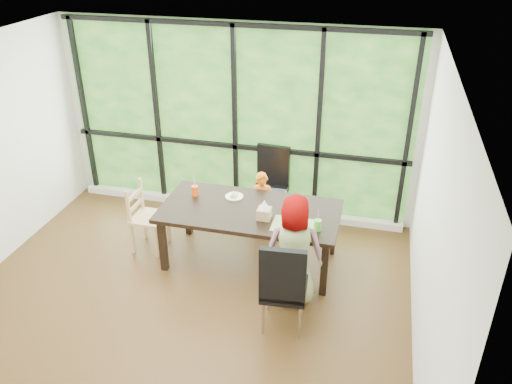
{
  "coord_description": "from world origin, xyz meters",
  "views": [
    {
      "loc": [
        1.9,
        -4.22,
        3.86
      ],
      "look_at": [
        0.63,
        0.85,
        1.05
      ],
      "focal_mm": 36.28,
      "sensor_mm": 36.0,
      "label": 1
    }
  ],
  "objects_px": {
    "child_older": "(293,251)",
    "child_toddler": "(262,205)",
    "chair_window_leather": "(269,187)",
    "tissue_box": "(264,213)",
    "dining_table": "(250,236)",
    "chair_interior_leather": "(284,283)",
    "plate_far": "(234,197)",
    "plate_near": "(293,224)",
    "chair_end_beech": "(149,218)",
    "green_cup": "(318,225)",
    "orange_cup": "(195,191)"
  },
  "relations": [
    {
      "from": "chair_end_beech",
      "to": "tissue_box",
      "type": "bearing_deg",
      "value": -94.15
    },
    {
      "from": "chair_interior_leather",
      "to": "dining_table",
      "type": "bearing_deg",
      "value": -62.92
    },
    {
      "from": "chair_interior_leather",
      "to": "chair_end_beech",
      "type": "relative_size",
      "value": 1.2
    },
    {
      "from": "green_cup",
      "to": "child_toddler",
      "type": "bearing_deg",
      "value": 133.46
    },
    {
      "from": "chair_window_leather",
      "to": "plate_far",
      "type": "height_order",
      "value": "chair_window_leather"
    },
    {
      "from": "dining_table",
      "to": "plate_far",
      "type": "bearing_deg",
      "value": 137.22
    },
    {
      "from": "child_older",
      "to": "tissue_box",
      "type": "xyz_separation_m",
      "value": [
        -0.42,
        0.42,
        0.16
      ]
    },
    {
      "from": "child_toddler",
      "to": "tissue_box",
      "type": "relative_size",
      "value": 6.0
    },
    {
      "from": "chair_window_leather",
      "to": "tissue_box",
      "type": "height_order",
      "value": "chair_window_leather"
    },
    {
      "from": "child_older",
      "to": "chair_end_beech",
      "type": "bearing_deg",
      "value": -25.29
    },
    {
      "from": "chair_window_leather",
      "to": "chair_interior_leather",
      "type": "relative_size",
      "value": 1.0
    },
    {
      "from": "chair_end_beech",
      "to": "child_toddler",
      "type": "xyz_separation_m",
      "value": [
        1.33,
        0.65,
        0.01
      ]
    },
    {
      "from": "chair_end_beech",
      "to": "orange_cup",
      "type": "height_order",
      "value": "chair_end_beech"
    },
    {
      "from": "chair_window_leather",
      "to": "child_older",
      "type": "distance_m",
      "value": 1.72
    },
    {
      "from": "child_older",
      "to": "child_toddler",
      "type": "bearing_deg",
      "value": -71.67
    },
    {
      "from": "child_older",
      "to": "plate_near",
      "type": "relative_size",
      "value": 5.41
    },
    {
      "from": "dining_table",
      "to": "chair_interior_leather",
      "type": "height_order",
      "value": "chair_interior_leather"
    },
    {
      "from": "child_older",
      "to": "plate_far",
      "type": "xyz_separation_m",
      "value": [
        -0.9,
        0.83,
        0.1
      ]
    },
    {
      "from": "child_older",
      "to": "chair_interior_leather",
      "type": "bearing_deg",
      "value": 79.98
    },
    {
      "from": "chair_window_leather",
      "to": "green_cup",
      "type": "distance_m",
      "value": 1.55
    },
    {
      "from": "chair_interior_leather",
      "to": "plate_near",
      "type": "bearing_deg",
      "value": -89.9
    },
    {
      "from": "chair_end_beech",
      "to": "orange_cup",
      "type": "distance_m",
      "value": 0.71
    },
    {
      "from": "chair_window_leather",
      "to": "green_cup",
      "type": "relative_size",
      "value": 8.28
    },
    {
      "from": "chair_interior_leather",
      "to": "plate_near",
      "type": "height_order",
      "value": "chair_interior_leather"
    },
    {
      "from": "chair_end_beech",
      "to": "plate_far",
      "type": "distance_m",
      "value": 1.14
    },
    {
      "from": "child_older",
      "to": "plate_near",
      "type": "height_order",
      "value": "child_older"
    },
    {
      "from": "child_toddler",
      "to": "orange_cup",
      "type": "bearing_deg",
      "value": -156.14
    },
    {
      "from": "plate_near",
      "to": "green_cup",
      "type": "xyz_separation_m",
      "value": [
        0.29,
        -0.06,
        0.06
      ]
    },
    {
      "from": "child_older",
      "to": "plate_near",
      "type": "distance_m",
      "value": 0.4
    },
    {
      "from": "plate_near",
      "to": "orange_cup",
      "type": "height_order",
      "value": "orange_cup"
    },
    {
      "from": "child_older",
      "to": "orange_cup",
      "type": "xyz_separation_m",
      "value": [
        -1.39,
        0.76,
        0.16
      ]
    },
    {
      "from": "dining_table",
      "to": "plate_near",
      "type": "xyz_separation_m",
      "value": [
        0.56,
        -0.21,
        0.38
      ]
    },
    {
      "from": "chair_interior_leather",
      "to": "tissue_box",
      "type": "bearing_deg",
      "value": -68.76
    },
    {
      "from": "child_toddler",
      "to": "green_cup",
      "type": "height_order",
      "value": "child_toddler"
    },
    {
      "from": "chair_interior_leather",
      "to": "chair_end_beech",
      "type": "xyz_separation_m",
      "value": [
        -1.96,
        1.0,
        -0.09
      ]
    },
    {
      "from": "chair_interior_leather",
      "to": "child_toddler",
      "type": "relative_size",
      "value": 1.17
    },
    {
      "from": "chair_window_leather",
      "to": "tissue_box",
      "type": "distance_m",
      "value": 1.22
    },
    {
      "from": "chair_end_beech",
      "to": "plate_near",
      "type": "xyz_separation_m",
      "value": [
        1.89,
        -0.19,
        0.31
      ]
    },
    {
      "from": "plate_near",
      "to": "tissue_box",
      "type": "distance_m",
      "value": 0.35
    },
    {
      "from": "child_toddler",
      "to": "plate_far",
      "type": "relative_size",
      "value": 4.06
    },
    {
      "from": "chair_interior_leather",
      "to": "plate_near",
      "type": "distance_m",
      "value": 0.84
    },
    {
      "from": "dining_table",
      "to": "child_toddler",
      "type": "relative_size",
      "value": 2.32
    },
    {
      "from": "chair_interior_leather",
      "to": "green_cup",
      "type": "xyz_separation_m",
      "value": [
        0.22,
        0.75,
        0.28
      ]
    },
    {
      "from": "plate_near",
      "to": "green_cup",
      "type": "bearing_deg",
      "value": -11.29
    },
    {
      "from": "chair_interior_leather",
      "to": "chair_end_beech",
      "type": "distance_m",
      "value": 2.2
    },
    {
      "from": "child_toddler",
      "to": "child_older",
      "type": "bearing_deg",
      "value": -69.74
    },
    {
      "from": "plate_far",
      "to": "tissue_box",
      "type": "xyz_separation_m",
      "value": [
        0.48,
        -0.41,
        0.06
      ]
    },
    {
      "from": "orange_cup",
      "to": "green_cup",
      "type": "height_order",
      "value": "same"
    },
    {
      "from": "chair_interior_leather",
      "to": "green_cup",
      "type": "height_order",
      "value": "chair_interior_leather"
    },
    {
      "from": "green_cup",
      "to": "tissue_box",
      "type": "xyz_separation_m",
      "value": [
        -0.63,
        0.1,
        0.0
      ]
    }
  ]
}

